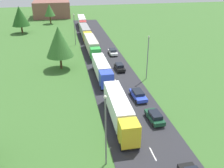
{
  "coord_description": "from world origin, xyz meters",
  "views": [
    {
      "loc": [
        -9.54,
        -13.73,
        20.8
      ],
      "look_at": [
        -1.77,
        25.1,
        1.91
      ],
      "focal_mm": 39.41,
      "sensor_mm": 36.0,
      "label": 1
    }
  ],
  "objects_px": {
    "tree_birch": "(20,16)",
    "distant_building": "(52,9)",
    "tree_elm": "(59,42)",
    "truck_second": "(102,69)",
    "car_fourth": "(120,67)",
    "car_fifth": "(113,52)",
    "lamppost_third": "(75,28)",
    "truck_fourth": "(85,31)",
    "lamppost_lead": "(106,128)",
    "car_second": "(155,117)",
    "truck_lead": "(119,109)",
    "car_third": "(138,95)",
    "tree_oak": "(49,10)",
    "truck_third": "(92,45)",
    "lamppost_second": "(148,56)",
    "truck_fifth": "(82,21)"
  },
  "relations": [
    {
      "from": "tree_birch",
      "to": "distant_building",
      "type": "relative_size",
      "value": 0.57
    },
    {
      "from": "tree_birch",
      "to": "tree_elm",
      "type": "relative_size",
      "value": 0.95
    },
    {
      "from": "truck_second",
      "to": "car_fourth",
      "type": "bearing_deg",
      "value": 37.3
    },
    {
      "from": "truck_second",
      "to": "car_fifth",
      "type": "distance_m",
      "value": 15.34
    },
    {
      "from": "car_fourth",
      "to": "lamppost_third",
      "type": "bearing_deg",
      "value": 110.76
    },
    {
      "from": "truck_fourth",
      "to": "car_fourth",
      "type": "xyz_separation_m",
      "value": [
        4.61,
        -29.37,
        -1.24
      ]
    },
    {
      "from": "car_fifth",
      "to": "lamppost_lead",
      "type": "bearing_deg",
      "value": -102.61
    },
    {
      "from": "truck_fourth",
      "to": "car_second",
      "type": "distance_m",
      "value": 50.18
    },
    {
      "from": "truck_lead",
      "to": "car_second",
      "type": "height_order",
      "value": "truck_lead"
    },
    {
      "from": "car_fourth",
      "to": "car_fifth",
      "type": "height_order",
      "value": "car_fourth"
    },
    {
      "from": "truck_second",
      "to": "lamppost_lead",
      "type": "xyz_separation_m",
      "value": [
        -3.46,
        -24.29,
        2.96
      ]
    },
    {
      "from": "car_third",
      "to": "distant_building",
      "type": "distance_m",
      "value": 84.44
    },
    {
      "from": "truck_fourth",
      "to": "lamppost_lead",
      "type": "distance_m",
      "value": 57.24
    },
    {
      "from": "lamppost_lead",
      "to": "tree_birch",
      "type": "bearing_deg",
      "value": 104.58
    },
    {
      "from": "car_third",
      "to": "car_fourth",
      "type": "height_order",
      "value": "car_fourth"
    },
    {
      "from": "car_third",
      "to": "distant_building",
      "type": "height_order",
      "value": "distant_building"
    },
    {
      "from": "tree_birch",
      "to": "tree_oak",
      "type": "bearing_deg",
      "value": 56.71
    },
    {
      "from": "truck_third",
      "to": "tree_oak",
      "type": "bearing_deg",
      "value": 106.12
    },
    {
      "from": "tree_oak",
      "to": "distant_building",
      "type": "relative_size",
      "value": 0.49
    },
    {
      "from": "truck_fourth",
      "to": "lamppost_third",
      "type": "relative_size",
      "value": 1.65
    },
    {
      "from": "lamppost_lead",
      "to": "car_fifth",
      "type": "bearing_deg",
      "value": 77.39
    },
    {
      "from": "tree_birch",
      "to": "distant_building",
      "type": "xyz_separation_m",
      "value": [
        9.72,
        29.72,
        -2.33
      ]
    },
    {
      "from": "truck_third",
      "to": "car_fourth",
      "type": "height_order",
      "value": "truck_third"
    },
    {
      "from": "lamppost_lead",
      "to": "lamppost_second",
      "type": "height_order",
      "value": "lamppost_lead"
    },
    {
      "from": "tree_oak",
      "to": "distant_building",
      "type": "distance_m",
      "value": 15.68
    },
    {
      "from": "truck_fourth",
      "to": "tree_oak",
      "type": "bearing_deg",
      "value": 115.24
    },
    {
      "from": "truck_fourth",
      "to": "tree_birch",
      "type": "distance_m",
      "value": 23.69
    },
    {
      "from": "car_third",
      "to": "tree_birch",
      "type": "xyz_separation_m",
      "value": [
        -25.8,
        53.14,
        5.04
      ]
    },
    {
      "from": "truck_fourth",
      "to": "lamppost_third",
      "type": "height_order",
      "value": "lamppost_third"
    },
    {
      "from": "truck_second",
      "to": "tree_birch",
      "type": "distance_m",
      "value": 48.26
    },
    {
      "from": "truck_lead",
      "to": "tree_oak",
      "type": "height_order",
      "value": "tree_oak"
    },
    {
      "from": "truck_lead",
      "to": "lamppost_second",
      "type": "height_order",
      "value": "lamppost_second"
    },
    {
      "from": "car_fifth",
      "to": "tree_oak",
      "type": "height_order",
      "value": "tree_oak"
    },
    {
      "from": "truck_fifth",
      "to": "car_fourth",
      "type": "bearing_deg",
      "value": -84.74
    },
    {
      "from": "tree_oak",
      "to": "tree_birch",
      "type": "relative_size",
      "value": 0.85
    },
    {
      "from": "car_fourth",
      "to": "lamppost_second",
      "type": "bearing_deg",
      "value": -51.62
    },
    {
      "from": "truck_fifth",
      "to": "lamppost_second",
      "type": "xyz_separation_m",
      "value": [
        8.6,
        -51.46,
        2.88
      ]
    },
    {
      "from": "tree_birch",
      "to": "tree_elm",
      "type": "xyz_separation_m",
      "value": [
        12.86,
        -36.14,
        0.4
      ]
    },
    {
      "from": "car_fourth",
      "to": "tree_elm",
      "type": "bearing_deg",
      "value": 163.64
    },
    {
      "from": "tree_birch",
      "to": "tree_elm",
      "type": "height_order",
      "value": "tree_elm"
    },
    {
      "from": "tree_elm",
      "to": "truck_lead",
      "type": "bearing_deg",
      "value": -70.81
    },
    {
      "from": "truck_third",
      "to": "truck_fourth",
      "type": "relative_size",
      "value": 0.96
    },
    {
      "from": "truck_fourth",
      "to": "truck_fifth",
      "type": "distance_m",
      "value": 16.57
    },
    {
      "from": "tree_oak",
      "to": "car_second",
      "type": "bearing_deg",
      "value": -77.25
    },
    {
      "from": "truck_lead",
      "to": "car_third",
      "type": "distance_m",
      "value": 8.1
    },
    {
      "from": "car_fourth",
      "to": "tree_elm",
      "type": "xyz_separation_m",
      "value": [
        -12.66,
        3.71,
        5.41
      ]
    },
    {
      "from": "truck_fifth",
      "to": "distant_building",
      "type": "relative_size",
      "value": 0.88
    },
    {
      "from": "truck_fourth",
      "to": "car_second",
      "type": "bearing_deg",
      "value": -83.99
    },
    {
      "from": "car_fourth",
      "to": "lamppost_lead",
      "type": "height_order",
      "value": "lamppost_lead"
    },
    {
      "from": "car_fifth",
      "to": "truck_fourth",
      "type": "bearing_deg",
      "value": 106.12
    }
  ]
}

